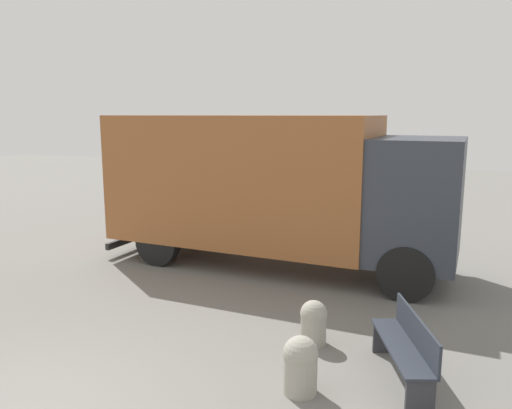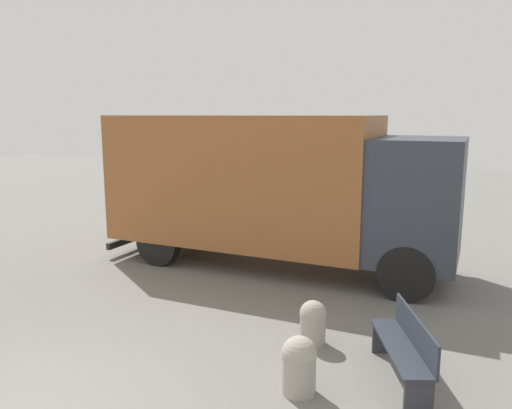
{
  "view_description": "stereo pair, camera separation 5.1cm",
  "coord_description": "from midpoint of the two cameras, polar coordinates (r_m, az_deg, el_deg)",
  "views": [
    {
      "loc": [
        4.42,
        -3.83,
        3.46
      ],
      "look_at": [
        1.31,
        4.56,
        1.84
      ],
      "focal_mm": 35.0,
      "sensor_mm": 36.0,
      "label": 1
    },
    {
      "loc": [
        4.47,
        -3.81,
        3.46
      ],
      "look_at": [
        1.31,
        4.56,
        1.84
      ],
      "focal_mm": 35.0,
      "sensor_mm": 36.0,
      "label": 2
    }
  ],
  "objects": [
    {
      "name": "delivery_truck",
      "position": [
        11.31,
        2.01,
        2.39
      ],
      "size": [
        8.01,
        2.91,
        3.43
      ],
      "rotation": [
        0.0,
        0.0,
        -0.06
      ],
      "color": "#99592D",
      "rests_on": "ground"
    },
    {
      "name": "park_bench",
      "position": [
        7.0,
        16.96,
        -15.16
      ],
      "size": [
        0.97,
        1.74,
        0.9
      ],
      "rotation": [
        0.0,
        0.0,
        1.93
      ],
      "color": "#282D38",
      "rests_on": "ground"
    },
    {
      "name": "bollard_near_bench",
      "position": [
        6.56,
        5.17,
        -17.68
      ],
      "size": [
        0.45,
        0.45,
        0.75
      ],
      "color": "#9E998C",
      "rests_on": "ground"
    },
    {
      "name": "bollard_far_bench",
      "position": [
        7.82,
        6.71,
        -13.15
      ],
      "size": [
        0.41,
        0.41,
        0.69
      ],
      "color": "#9E998C",
      "rests_on": "ground"
    }
  ]
}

